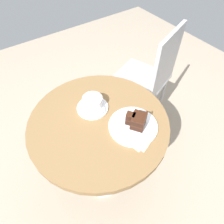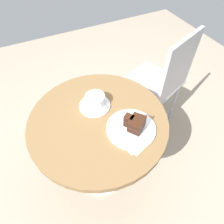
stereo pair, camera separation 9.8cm
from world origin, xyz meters
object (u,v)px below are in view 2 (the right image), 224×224
object	(u,v)px
fork	(123,118)
teaspoon	(89,110)
saucer	(95,105)
coffee_cup	(95,100)
cake_slice	(135,124)
cake_plate	(131,128)
napkin	(134,140)
cafe_chair	(163,79)

from	to	relation	value
fork	teaspoon	bearing A→B (deg)	97.73
saucer	coffee_cup	distance (m)	0.04
cake_slice	cake_plate	bearing A→B (deg)	-120.63
cake_plate	napkin	bearing A→B (deg)	-17.38
cake_slice	cafe_chair	world-z (taller)	cafe_chair
fork	napkin	world-z (taller)	fork
cafe_chair	teaspoon	bearing A→B (deg)	-4.93
fork	cafe_chair	xyz separation A→B (m)	(-0.30, 0.50, -0.17)
fork	cafe_chair	distance (m)	0.60
cake_slice	napkin	bearing A→B (deg)	-33.44
saucer	cake_plate	world-z (taller)	cake_plate
saucer	cake_slice	xyz separation A→B (m)	(0.23, 0.11, 0.04)
cake_slice	fork	world-z (taller)	cake_slice
teaspoon	napkin	xyz separation A→B (m)	(0.26, 0.12, -0.01)
cake_slice	teaspoon	bearing A→B (deg)	-142.99
napkin	cafe_chair	xyz separation A→B (m)	(-0.43, 0.51, -0.15)
saucer	teaspoon	distance (m)	0.05
cake_slice	coffee_cup	bearing A→B (deg)	-155.45
cake_plate	cake_slice	world-z (taller)	cake_slice
saucer	coffee_cup	world-z (taller)	coffee_cup
saucer	coffee_cup	xyz separation A→B (m)	(-0.00, 0.01, 0.03)
coffee_cup	cake_plate	world-z (taller)	coffee_cup
fork	napkin	size ratio (longest dim) A/B	0.73
cake_slice	fork	xyz separation A→B (m)	(-0.08, -0.03, -0.03)
saucer	coffee_cup	bearing A→B (deg)	123.38
teaspoon	cake_slice	world-z (taller)	cake_slice
cake_plate	fork	size ratio (longest dim) A/B	2.08
teaspoon	cake_plate	bearing A→B (deg)	164.21
saucer	cake_slice	bearing A→B (deg)	26.59
cake_slice	fork	distance (m)	0.09
cake_slice	cafe_chair	distance (m)	0.64
coffee_cup	cake_slice	xyz separation A→B (m)	(0.23, 0.11, 0.01)
saucer	cake_slice	distance (m)	0.26
saucer	fork	size ratio (longest dim) A/B	1.43
napkin	coffee_cup	bearing A→B (deg)	-165.92
saucer	fork	xyz separation A→B (m)	(0.15, 0.09, 0.01)
cake_slice	cafe_chair	bearing A→B (deg)	128.68
coffee_cup	cafe_chair	xyz separation A→B (m)	(-0.15, 0.58, -0.19)
coffee_cup	teaspoon	xyz separation A→B (m)	(0.02, -0.05, -0.03)
napkin	cake_plate	bearing A→B (deg)	162.62
saucer	cafe_chair	bearing A→B (deg)	104.56
teaspoon	napkin	distance (m)	0.29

